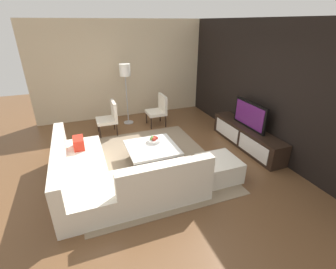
{
  "coord_description": "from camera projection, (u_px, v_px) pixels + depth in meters",
  "views": [
    {
      "loc": [
        4.14,
        -1.16,
        2.72
      ],
      "look_at": [
        -0.11,
        0.46,
        0.59
      ],
      "focal_mm": 25.87,
      "sensor_mm": 36.0,
      "label": 1
    }
  ],
  "objects": [
    {
      "name": "sectional_couch",
      "position": [
        110.0,
        176.0,
        4.2
      ],
      "size": [
        2.39,
        2.4,
        0.82
      ],
      "color": "silver",
      "rests_on": "ground"
    },
    {
      "name": "area_rug",
      "position": [
        148.0,
        163.0,
        5.11
      ],
      "size": [
        3.21,
        2.75,
        0.01
      ],
      "primitive_type": "cube",
      "color": "gray",
      "rests_on": "ground"
    },
    {
      "name": "ground_plane",
      "position": [
        149.0,
        165.0,
        5.03
      ],
      "size": [
        14.0,
        14.0,
        0.0
      ],
      "primitive_type": "plane",
      "color": "brown"
    },
    {
      "name": "accent_chair_far",
      "position": [
        159.0,
        108.0,
        6.83
      ],
      "size": [
        0.56,
        0.5,
        0.87
      ],
      "rotation": [
        0.0,
        0.0,
        -0.13
      ],
      "color": "black",
      "rests_on": "ground"
    },
    {
      "name": "television",
      "position": [
        250.0,
        115.0,
        5.46
      ],
      "size": [
        1.05,
        0.06,
        0.6
      ],
      "color": "black",
      "rests_on": "media_console"
    },
    {
      "name": "ottoman",
      "position": [
        219.0,
        168.0,
        4.57
      ],
      "size": [
        0.7,
        0.7,
        0.4
      ],
      "primitive_type": "cube",
      "color": "silver",
      "rests_on": "ground"
    },
    {
      "name": "side_wall_left",
      "position": [
        123.0,
        70.0,
        7.21
      ],
      "size": [
        0.12,
        5.2,
        2.8
      ],
      "primitive_type": "cube",
      "color": "beige",
      "rests_on": "ground"
    },
    {
      "name": "accent_chair_near",
      "position": [
        110.0,
        116.0,
        6.28
      ],
      "size": [
        0.53,
        0.51,
        0.87
      ],
      "rotation": [
        0.0,
        0.0,
        -0.05
      ],
      "color": "black",
      "rests_on": "ground"
    },
    {
      "name": "floor_lamp",
      "position": [
        125.0,
        74.0,
        6.56
      ],
      "size": [
        0.3,
        0.3,
        1.7
      ],
      "color": "#A5A5AA",
      "rests_on": "ground"
    },
    {
      "name": "coffee_table",
      "position": [
        152.0,
        154.0,
        5.06
      ],
      "size": [
        1.0,
        1.01,
        0.38
      ],
      "color": "black",
      "rests_on": "ground"
    },
    {
      "name": "fruit_bowl",
      "position": [
        154.0,
        140.0,
        5.15
      ],
      "size": [
        0.28,
        0.28,
        0.13
      ],
      "color": "silver",
      "rests_on": "coffee_table"
    },
    {
      "name": "media_console",
      "position": [
        246.0,
        137.0,
        5.7
      ],
      "size": [
        2.18,
        0.45,
        0.5
      ],
      "color": "black",
      "rests_on": "ground"
    },
    {
      "name": "feature_wall_back",
      "position": [
        265.0,
        88.0,
        5.31
      ],
      "size": [
        6.4,
        0.12,
        2.8
      ],
      "primitive_type": "cube",
      "color": "black",
      "rests_on": "ground"
    }
  ]
}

